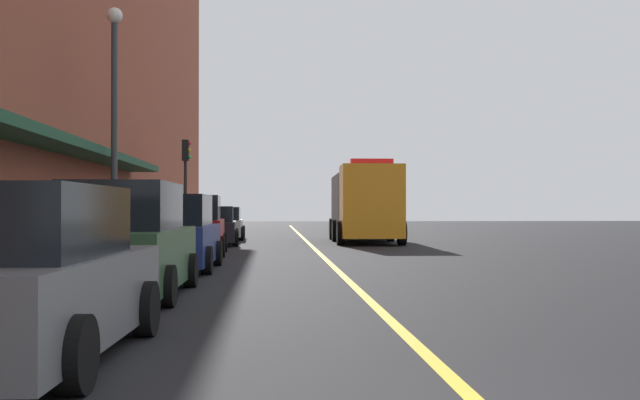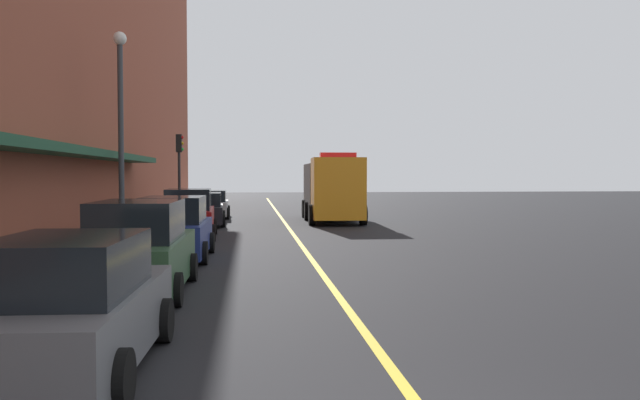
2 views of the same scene
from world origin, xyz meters
name	(u,v)px [view 1 (image 1 of 2)]	position (x,y,z in m)	size (l,w,h in m)	color
ground_plane	(312,246)	(0.00, 25.00, 0.00)	(112.00, 112.00, 0.00)	black
sidewalk_left	(151,245)	(-6.20, 25.00, 0.07)	(2.40, 70.00, 0.15)	#9E9B93
lane_center_stripe	(312,246)	(0.00, 25.00, 0.00)	(0.16, 70.00, 0.01)	gold
parked_car_0	(24,279)	(-3.94, 3.32, 0.80)	(2.10, 4.41, 1.70)	#595B60
parked_car_1	(126,244)	(-3.98, 8.58, 0.88)	(2.04, 4.62, 1.91)	#2D5133
parked_car_2	(174,235)	(-3.90, 13.99, 0.84)	(2.11, 4.26, 1.81)	navy
parked_car_3	(194,227)	(-4.04, 20.02, 0.87)	(2.15, 4.53, 1.89)	maroon
parked_car_4	(213,227)	(-3.91, 26.23, 0.74)	(2.12, 4.46, 1.56)	black
parked_car_5	(223,224)	(-3.88, 31.42, 0.73)	(2.08, 4.24, 1.54)	silver
utility_truck	(364,205)	(2.49, 28.41, 1.64)	(2.91, 7.98, 3.45)	orange
parking_meter_0	(126,224)	(-5.35, 15.70, 1.06)	(0.14, 0.18, 1.33)	#4C4C51
parking_meter_1	(193,217)	(-5.35, 32.04, 1.06)	(0.14, 0.18, 1.33)	#4C4C51
street_lamp_left	(114,104)	(-5.95, 17.03, 4.40)	(0.44, 0.44, 6.94)	#33383D
traffic_light_near	(186,170)	(-5.29, 28.55, 3.16)	(0.38, 0.36, 4.30)	#232326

